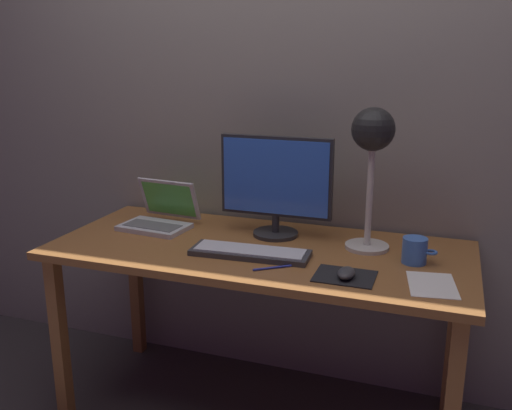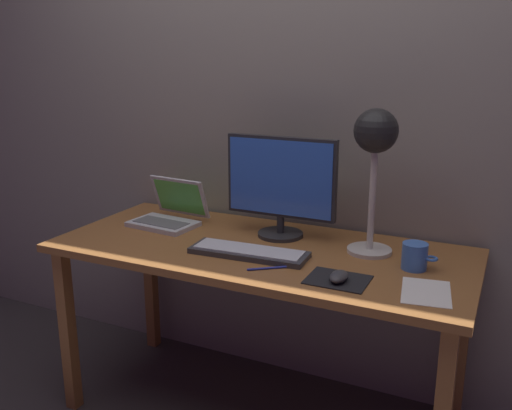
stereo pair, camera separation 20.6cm
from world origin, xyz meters
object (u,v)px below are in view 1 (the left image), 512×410
desk_lamp (372,143)px  coffee_mug (415,250)px  mouse (346,273)px  monitor (276,183)px  laptop (161,213)px  keyboard_main (250,252)px  pen (272,268)px

desk_lamp → coffee_mug: (0.18, -0.10, -0.36)m
mouse → coffee_mug: size_ratio=0.78×
monitor → laptop: (-0.50, -0.04, -0.17)m
monitor → desk_lamp: desk_lamp is taller
monitor → mouse: monitor is taller
keyboard_main → pen: size_ratio=3.19×
keyboard_main → mouse: bearing=-15.2°
laptop → desk_lamp: size_ratio=0.56×
keyboard_main → desk_lamp: (0.40, 0.22, 0.39)m
monitor → laptop: bearing=-175.9°
keyboard_main → mouse: (0.38, -0.10, 0.01)m
monitor → pen: (0.10, -0.36, -0.22)m
keyboard_main → laptop: (-0.48, 0.22, 0.04)m
desk_lamp → mouse: size_ratio=5.57×
desk_lamp → pen: bearing=-130.8°
mouse → pen: size_ratio=0.69×
monitor → mouse: (0.36, -0.36, -0.20)m
laptop → desk_lamp: 0.95m
mouse → desk_lamp: bearing=86.5°
laptop → pen: size_ratio=2.15×
monitor → desk_lamp: bearing=-5.3°
keyboard_main → desk_lamp: desk_lamp is taller
keyboard_main → coffee_mug: (0.58, 0.12, 0.03)m
laptop → mouse: size_ratio=3.14×
mouse → keyboard_main: bearing=164.8°
mouse → pen: (-0.26, 0.00, -0.02)m
monitor → desk_lamp: (0.38, -0.03, 0.18)m
desk_lamp → laptop: bearing=-179.9°
pen → keyboard_main: bearing=139.8°
laptop → coffee_mug: size_ratio=2.46×
keyboard_main → pen: bearing=-40.2°
monitor → mouse: 0.54m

